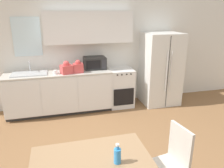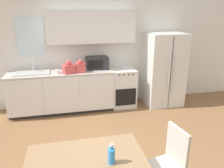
{
  "view_description": "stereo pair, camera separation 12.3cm",
  "coord_description": "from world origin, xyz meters",
  "px_view_note": "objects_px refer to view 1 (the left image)",
  "views": [
    {
      "loc": [
        -0.47,
        -2.67,
        2.18
      ],
      "look_at": [
        0.37,
        0.59,
        1.05
      ],
      "focal_mm": 35.0,
      "sensor_mm": 36.0,
      "label": 1
    },
    {
      "loc": [
        -0.35,
        -2.7,
        2.18
      ],
      "look_at": [
        0.37,
        0.59,
        1.05
      ],
      "focal_mm": 35.0,
      "sensor_mm": 36.0,
      "label": 2
    }
  ],
  "objects_px": {
    "refrigerator": "(160,69)",
    "dining_chair_side": "(173,158)",
    "coffee_mug": "(56,72)",
    "oven_range": "(120,87)",
    "drink_bottle": "(117,155)",
    "microwave": "(95,63)"
  },
  "relations": [
    {
      "from": "refrigerator",
      "to": "dining_chair_side",
      "type": "xyz_separation_m",
      "value": [
        -1.17,
        -2.75,
        -0.32
      ]
    },
    {
      "from": "coffee_mug",
      "to": "dining_chair_side",
      "type": "bearing_deg",
      "value": -64.23
    },
    {
      "from": "dining_chair_side",
      "to": "oven_range",
      "type": "bearing_deg",
      "value": -12.74
    },
    {
      "from": "oven_range",
      "to": "coffee_mug",
      "type": "distance_m",
      "value": 1.56
    },
    {
      "from": "refrigerator",
      "to": "coffee_mug",
      "type": "height_order",
      "value": "refrigerator"
    },
    {
      "from": "coffee_mug",
      "to": "dining_chair_side",
      "type": "relative_size",
      "value": 0.12
    },
    {
      "from": "oven_range",
      "to": "dining_chair_side",
      "type": "height_order",
      "value": "dining_chair_side"
    },
    {
      "from": "dining_chair_side",
      "to": "drink_bottle",
      "type": "relative_size",
      "value": 4.38
    },
    {
      "from": "drink_bottle",
      "to": "microwave",
      "type": "bearing_deg",
      "value": 83.81
    },
    {
      "from": "oven_range",
      "to": "drink_bottle",
      "type": "bearing_deg",
      "value": -107.0
    },
    {
      "from": "microwave",
      "to": "coffee_mug",
      "type": "height_order",
      "value": "microwave"
    },
    {
      "from": "microwave",
      "to": "dining_chair_side",
      "type": "relative_size",
      "value": 0.52
    },
    {
      "from": "oven_range",
      "to": "microwave",
      "type": "bearing_deg",
      "value": 171.6
    },
    {
      "from": "oven_range",
      "to": "refrigerator",
      "type": "bearing_deg",
      "value": -4.12
    },
    {
      "from": "oven_range",
      "to": "drink_bottle",
      "type": "distance_m",
      "value": 3.17
    },
    {
      "from": "coffee_mug",
      "to": "dining_chair_side",
      "type": "height_order",
      "value": "coffee_mug"
    },
    {
      "from": "refrigerator",
      "to": "coffee_mug",
      "type": "xyz_separation_m",
      "value": [
        -2.45,
        -0.1,
        0.11
      ]
    },
    {
      "from": "refrigerator",
      "to": "dining_chair_side",
      "type": "height_order",
      "value": "refrigerator"
    },
    {
      "from": "refrigerator",
      "to": "dining_chair_side",
      "type": "relative_size",
      "value": 1.83
    },
    {
      "from": "dining_chair_side",
      "to": "refrigerator",
      "type": "bearing_deg",
      "value": -32.15
    },
    {
      "from": "coffee_mug",
      "to": "drink_bottle",
      "type": "height_order",
      "value": "coffee_mug"
    },
    {
      "from": "oven_range",
      "to": "drink_bottle",
      "type": "xyz_separation_m",
      "value": [
        -0.92,
        -3.01,
        0.4
      ]
    }
  ]
}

